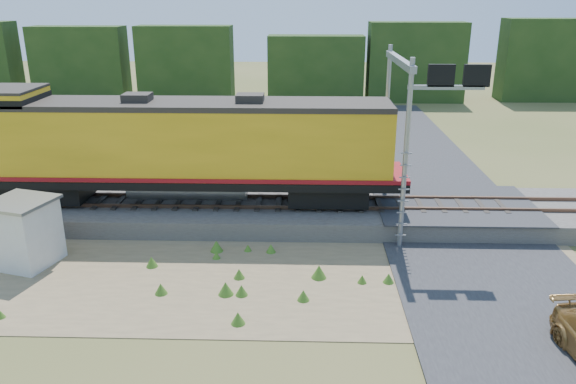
{
  "coord_description": "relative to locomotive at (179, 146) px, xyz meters",
  "views": [
    {
      "loc": [
        0.23,
        -17.64,
        9.66
      ],
      "look_at": [
        -0.39,
        3.0,
        2.4
      ],
      "focal_mm": 35.0,
      "sensor_mm": 36.0,
      "label": 1
    }
  ],
  "objects": [
    {
      "name": "ballast",
      "position": [
        5.26,
        0.0,
        -3.01
      ],
      "size": [
        70.0,
        5.0,
        0.8
      ],
      "primitive_type": "cube",
      "color": "slate",
      "rests_on": "ground"
    },
    {
      "name": "ground",
      "position": [
        5.26,
        -6.0,
        -3.41
      ],
      "size": [
        140.0,
        140.0,
        0.0
      ],
      "primitive_type": "plane",
      "color": "#475123",
      "rests_on": "ground"
    },
    {
      "name": "dirt_shoulder",
      "position": [
        3.26,
        -5.5,
        -3.4
      ],
      "size": [
        26.0,
        8.0,
        0.03
      ],
      "primitive_type": "cube",
      "color": "#8C7754",
      "rests_on": "ground"
    },
    {
      "name": "shed",
      "position": [
        -4.95,
        -4.69,
        -2.12
      ],
      "size": [
        2.67,
        2.67,
        2.56
      ],
      "rotation": [
        0.0,
        0.0,
        -0.28
      ],
      "color": "silver",
      "rests_on": "ground"
    },
    {
      "name": "road",
      "position": [
        12.26,
        -5.26,
        -3.33
      ],
      "size": [
        7.0,
        66.0,
        0.86
      ],
      "color": "#38383A",
      "rests_on": "ground"
    },
    {
      "name": "tree_line_north",
      "position": [
        5.26,
        32.0,
        -0.34
      ],
      "size": [
        130.0,
        3.0,
        6.5
      ],
      "color": "#1C3613",
      "rests_on": "ground"
    },
    {
      "name": "weed_clumps",
      "position": [
        1.76,
        -5.9,
        -3.41
      ],
      "size": [
        15.0,
        6.2,
        0.56
      ],
      "primitive_type": null,
      "color": "#427120",
      "rests_on": "ground"
    },
    {
      "name": "locomotive",
      "position": [
        0.0,
        0.0,
        0.0
      ],
      "size": [
        19.27,
        2.94,
        4.97
      ],
      "color": "black",
      "rests_on": "rails"
    },
    {
      "name": "signal_gantry",
      "position": [
        9.77,
        -0.68,
        2.21
      ],
      "size": [
        2.99,
        6.2,
        7.54
      ],
      "color": "gray",
      "rests_on": "ground"
    },
    {
      "name": "rails",
      "position": [
        5.26,
        0.0,
        -2.53
      ],
      "size": [
        70.0,
        1.54,
        0.16
      ],
      "color": "brown",
      "rests_on": "ballast"
    }
  ]
}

